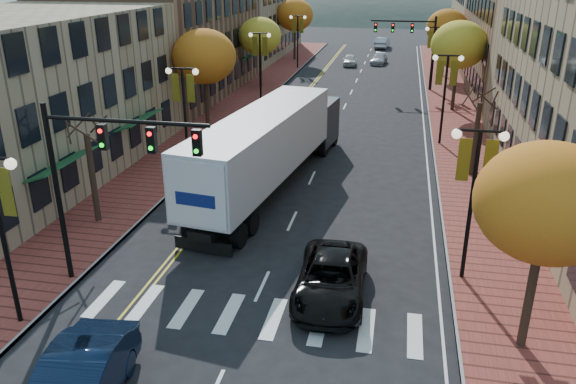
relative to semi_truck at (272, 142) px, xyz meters
The scene contains 29 objects.
ground 14.57m from the semi_truck, 82.35° to the right, with size 200.00×200.00×0.00m, color black.
sidewalk_left 19.78m from the semi_truck, 111.19° to the left, with size 4.00×85.00×0.15m, color brown.
sidewalk_right 21.45m from the semi_truck, 59.19° to the left, with size 4.00×85.00×0.15m, color brown.
building_left_near 15.26m from the semi_truck, behind, with size 12.00×22.00×9.00m, color #9E8966.
building_left_mid 26.67m from the semi_truck, 124.70° to the left, with size 12.00×24.00×11.00m, color brown.
building_left_far 49.22m from the semi_truck, 107.87° to the left, with size 12.00×26.00×9.50m, color #9E8966.
building_right_mid 34.57m from the semi_truck, 53.71° to the left, with size 15.00×24.00×10.00m, color brown.
building_right_far 53.89m from the semi_truck, 67.71° to the left, with size 15.00×20.00×11.00m, color #9E8966.
tree_left_a 9.43m from the semi_truck, 138.81° to the right, with size 0.28×0.28×4.20m.
tree_left_b 12.42m from the semi_truck, 125.90° to the left, with size 4.48×4.48×7.21m.
tree_left_c 26.86m from the semi_truck, 105.37° to the left, with size 4.16×4.16×6.69m.
tree_left_d 44.47m from the semi_truck, 99.20° to the left, with size 4.61×4.61×7.42m.
tree_right_a 16.55m from the semi_truck, 48.21° to the right, with size 4.16×4.16×6.69m.
tree_right_b 11.56m from the semi_truck, 19.18° to the left, with size 0.28×0.28×4.20m.
tree_right_c 22.78m from the semi_truck, 61.14° to the left, with size 4.48×4.48×7.21m.
tree_right_d 37.52m from the semi_truck, 73.05° to the left, with size 4.35×4.35×7.00m.
lamp_left_b 6.11m from the semi_truck, 162.20° to the left, with size 1.96×0.36×6.05m.
lamp_left_c 20.64m from the semi_truck, 105.77° to the left, with size 1.96×0.36×6.05m.
lamp_left_d 38.24m from the semi_truck, 98.42° to the left, with size 1.96×0.36×6.05m.
lamp_right_a 12.60m from the semi_truck, 41.09° to the right, with size 1.96×0.36×6.05m.
lamp_right_b 13.69m from the semi_truck, 46.15° to the left, with size 1.96×0.36×6.05m.
lamp_right_c 29.39m from the semi_truck, 71.30° to the left, with size 1.96×0.36×6.05m.
traffic_mast_near 11.99m from the semi_truck, 107.66° to the right, with size 6.10×0.35×7.00m.
traffic_mast_far 28.85m from the semi_truck, 75.12° to the left, with size 6.10×0.34×7.00m.
semi_truck is the anchor object (origin of this frame).
black_suv 11.50m from the semi_truck, 66.32° to the right, with size 2.48×5.39×1.50m, color black.
car_far_white 41.44m from the semi_truck, 89.65° to the left, with size 1.56×3.88×1.32m, color silver.
car_far_silver 43.42m from the semi_truck, 85.15° to the left, with size 1.69×4.17×1.21m, color #ADADB5.
car_far_oncoming 57.69m from the semi_truck, 86.61° to the left, with size 1.69×4.85×1.60m, color #B8B7C0.
Camera 1 is at (4.62, -13.96, 11.38)m, focal length 35.00 mm.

